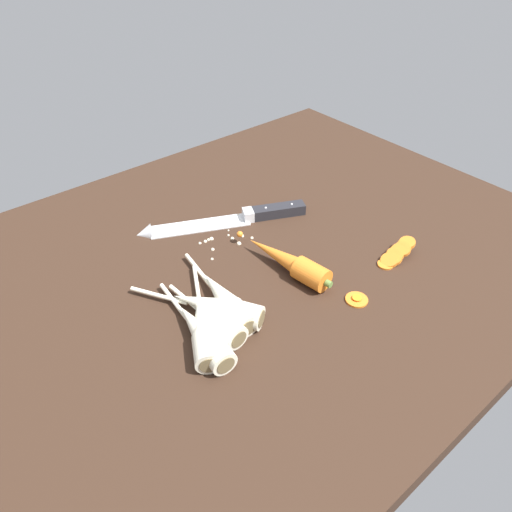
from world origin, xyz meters
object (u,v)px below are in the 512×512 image
Objects in this scene: carrot_slice_stack at (397,253)px; parsnip_back at (202,334)px; whole_carrot at (289,262)px; parsnip_mid_right at (217,307)px; parsnip_outer at (215,319)px; chefs_knife at (221,221)px; carrot_slice_stray_near at (357,299)px; parsnip_front at (203,327)px; parsnip_mid_left at (225,300)px.

parsnip_back is at bearing 171.54° from carrot_slice_stack.
whole_carrot is 1.03× the size of parsnip_mid_right.
parsnip_outer is (-1.80, -1.96, 0.00)cm from parsnip_mid_right.
parsnip_back is at bearing -131.19° from chefs_knife.
whole_carrot is at bearing 3.39° from parsnip_mid_right.
carrot_slice_stray_near is at bearing -82.96° from chefs_knife.
parsnip_mid_right is at bearing 32.98° from parsnip_back.
carrot_slice_stack is (17.77, -10.11, -0.91)cm from whole_carrot.
chefs_knife is 35.05cm from carrot_slice_stack.
parsnip_mid_right is (4.02, 2.12, -0.00)cm from parsnip_front.
whole_carrot is 1.02× the size of parsnip_front.
parsnip_mid_right is 23.38cm from carrot_slice_stray_near.
chefs_knife is at bearing 91.44° from whole_carrot.
whole_carrot is 21.97cm from parsnip_back.
whole_carrot reaches higher than chefs_knife.
carrot_slice_stray_near is (-14.22, -2.82, -0.83)cm from carrot_slice_stack.
carrot_slice_stack is (39.32, -5.85, -0.79)cm from parsnip_back.
chefs_knife is 8.68× the size of carrot_slice_stray_near.
parsnip_front reaches higher than carrot_slice_stack.
parsnip_front is at bearing -131.14° from chefs_knife.
parsnip_back is (-21.55, -4.26, -0.12)cm from whole_carrot.
carrot_slice_stack is at bearing -29.64° from whole_carrot.
parsnip_mid_left is at bearing 22.72° from parsnip_front.
whole_carrot is (0.50, -19.80, 1.45)cm from chefs_knife.
parsnip_front is at bearing -152.13° from parsnip_mid_right.
whole_carrot reaches higher than parsnip_back.
carrot_slice_stray_near is at bearing -22.23° from parsnip_front.
parsnip_mid_left is (6.07, 2.54, 0.00)cm from parsnip_front.
parsnip_front is 38.92cm from carrot_slice_stack.
parsnip_back is (-7.12, -3.70, 0.00)cm from parsnip_mid_left.
carrot_slice_stray_near is at bearing -168.80° from carrot_slice_stack.
carrot_slice_stack is at bearing -11.26° from parsnip_outer.
whole_carrot is at bearing 9.11° from parsnip_outer.
parsnip_front is 1.01× the size of parsnip_mid_right.
parsnip_front and parsnip_back have the same top height.
carrot_slice_stack is (38.27, -7.01, -0.79)cm from parsnip_front.
carrot_slice_stray_near is at bearing -34.53° from parsnip_mid_left.
whole_carrot is at bearing 8.60° from parsnip_front.
parsnip_back is at bearing -168.82° from whole_carrot.
whole_carrot reaches higher than carrot_slice_stray_near.
parsnip_outer is 4.65× the size of carrot_slice_stray_near.
parsnip_mid_right is (-15.99, -20.78, 1.33)cm from chefs_knife.
parsnip_outer is at bearing 22.15° from parsnip_back.
parsnip_outer is (-3.85, -2.37, 0.00)cm from parsnip_mid_left.
parsnip_outer is at bearing 155.40° from carrot_slice_stray_near.
carrot_slice_stray_near is at bearing -19.05° from parsnip_back.
parsnip_mid_left is 33.60cm from carrot_slice_stack.
parsnip_back is 26.60cm from carrot_slice_stray_near.
parsnip_mid_right is 6.04cm from parsnip_back.
parsnip_front is 1.56cm from parsnip_back.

